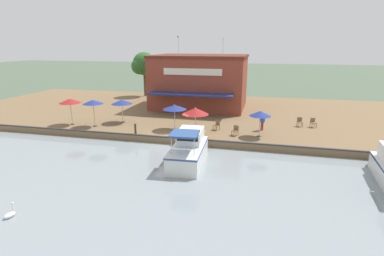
{
  "coord_description": "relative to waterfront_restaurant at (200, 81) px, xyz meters",
  "views": [
    {
      "loc": [
        22.15,
        6.97,
        8.0
      ],
      "look_at": [
        -1.0,
        1.41,
        1.3
      ],
      "focal_mm": 28.0,
      "sensor_mm": 36.0,
      "label": 1
    }
  ],
  "objects": [
    {
      "name": "ground_plane",
      "position": [
        13.12,
        0.5,
        -3.69
      ],
      "size": [
        220.0,
        220.0,
        0.0
      ],
      "primitive_type": "plane",
      "color": "#4C5B47"
    },
    {
      "name": "quay_edge_fender",
      "position": [
        13.02,
        0.5,
        -3.04
      ],
      "size": [
        0.2,
        50.4,
        0.1
      ],
      "primitive_type": "cube",
      "color": "#2D2D33",
      "rests_on": "quay_deck"
    },
    {
      "name": "patio_umbrella_mid_patio_right",
      "position": [
        11.7,
        2.1,
        -1.04
      ],
      "size": [
        2.22,
        2.22,
        2.36
      ],
      "color": "#B7B7B7",
      "rests_on": "quay_deck"
    },
    {
      "name": "quay_deck",
      "position": [
        2.12,
        0.5,
        -3.39
      ],
      "size": [
        22.0,
        56.0,
        0.6
      ],
      "primitive_type": "cube",
      "color": "brown",
      "rests_on": "ground"
    },
    {
      "name": "waterfront_restaurant",
      "position": [
        0.0,
        0.0,
        0.0
      ],
      "size": [
        9.97,
        10.82,
        8.37
      ],
      "color": "brown",
      "rests_on": "quay_deck"
    },
    {
      "name": "motorboat_far_downstream",
      "position": [
        16.06,
        2.69,
        -2.75
      ],
      "size": [
        5.91,
        2.35,
        2.52
      ],
      "color": "white",
      "rests_on": "river_water"
    },
    {
      "name": "swan",
      "position": [
        25.12,
        -3.84,
        -3.46
      ],
      "size": [
        0.62,
        0.4,
        0.69
      ],
      "color": "white",
      "rests_on": "river_water"
    },
    {
      "name": "patio_umbrella_by_entrance",
      "position": [
        10.5,
        -0.06,
        -1.06
      ],
      "size": [
        2.08,
        2.08,
        2.27
      ],
      "color": "#B7B7B7",
      "rests_on": "quay_deck"
    },
    {
      "name": "cafe_chair_under_first_umbrella",
      "position": [
        6.82,
        12.09,
        -2.61
      ],
      "size": [
        0.55,
        0.55,
        0.85
      ],
      "color": "brown",
      "rests_on": "quay_deck"
    },
    {
      "name": "patio_umbrella_mid_patio_left",
      "position": [
        9.26,
        -5.72,
        -1.06
      ],
      "size": [
        2.02,
        2.02,
        2.28
      ],
      "color": "#B7B7B7",
      "rests_on": "quay_deck"
    },
    {
      "name": "tree_downstream_bank",
      "position": [
        -5.62,
        -9.57,
        1.46
      ],
      "size": [
        3.46,
        3.29,
        6.32
      ],
      "color": "brown",
      "rests_on": "quay_deck"
    },
    {
      "name": "patio_umbrella_near_quay_edge",
      "position": [
        11.23,
        -7.6,
        -0.79
      ],
      "size": [
        1.86,
        1.86,
        2.54
      ],
      "color": "#B7B7B7",
      "rests_on": "quay_deck"
    },
    {
      "name": "cafe_chair_far_corner_seat",
      "position": [
        6.82,
        10.93,
        -2.61
      ],
      "size": [
        0.51,
        0.51,
        0.85
      ],
      "color": "brown",
      "rests_on": "quay_deck"
    },
    {
      "name": "cafe_chair_facing_river",
      "position": [
        9.78,
        3.63,
        -2.61
      ],
      "size": [
        0.59,
        0.59,
        0.85
      ],
      "color": "brown",
      "rests_on": "quay_deck"
    },
    {
      "name": "patio_umbrella_far_corner",
      "position": [
        10.93,
        7.33,
        -1.14
      ],
      "size": [
        1.77,
        1.77,
        2.21
      ],
      "color": "#B7B7B7",
      "rests_on": "quay_deck"
    },
    {
      "name": "patio_umbrella_back_row",
      "position": [
        11.15,
        -10.04,
        -0.81
      ],
      "size": [
        2.0,
        2.0,
        2.54
      ],
      "color": "#B7B7B7",
      "rests_on": "quay_deck"
    },
    {
      "name": "person_near_entrance",
      "position": [
        8.99,
        7.54,
        -2.1
      ],
      "size": [
        0.45,
        0.45,
        1.6
      ],
      "color": "#B23338",
      "rests_on": "quay_deck"
    },
    {
      "name": "cafe_chair_back_row_seat",
      "position": [
        11.09,
        5.4,
        -2.61
      ],
      "size": [
        0.56,
        0.56,
        0.85
      ],
      "color": "brown",
      "rests_on": "quay_deck"
    },
    {
      "name": "mooring_post",
      "position": [
        12.77,
        -2.86,
        -2.61
      ],
      "size": [
        0.22,
        0.22,
        0.93
      ],
      "color": "#473323",
      "rests_on": "quay_deck"
    }
  ]
}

